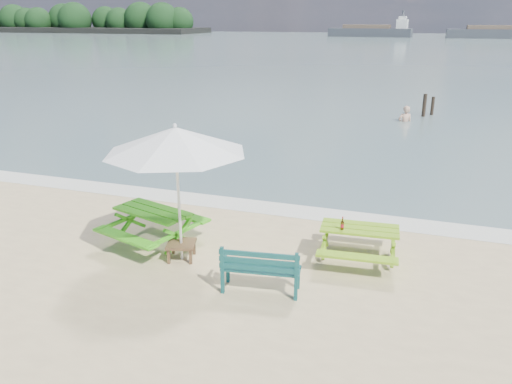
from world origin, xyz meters
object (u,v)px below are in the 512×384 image
(beer_bottle, at_px, (342,225))
(patio_umbrella, at_px, (176,140))
(side_table, at_px, (182,250))
(picnic_table_right, at_px, (359,245))
(picnic_table_left, at_px, (154,228))
(swimmer, at_px, (405,125))
(park_bench, at_px, (261,277))

(beer_bottle, bearing_deg, patio_umbrella, -164.66)
(side_table, bearing_deg, picnic_table_right, 17.37)
(picnic_table_left, height_order, swimmer, picnic_table_left)
(picnic_table_left, relative_size, side_table, 3.32)
(picnic_table_left, distance_m, park_bench, 3.04)
(side_table, bearing_deg, picnic_table_left, 153.81)
(picnic_table_right, bearing_deg, picnic_table_left, -171.47)
(picnic_table_right, height_order, patio_umbrella, patio_umbrella)
(side_table, distance_m, swimmer, 16.81)
(park_bench, xyz_separation_m, beer_bottle, (1.19, 1.55, 0.55))
(side_table, relative_size, swimmer, 0.38)
(picnic_table_right, height_order, side_table, picnic_table_right)
(patio_umbrella, relative_size, swimmer, 1.88)
(picnic_table_left, distance_m, picnic_table_right, 4.38)
(beer_bottle, bearing_deg, park_bench, -127.47)
(picnic_table_left, bearing_deg, park_bench, -21.78)
(picnic_table_left, bearing_deg, beer_bottle, 6.09)
(picnic_table_right, relative_size, patio_umbrella, 0.53)
(picnic_table_right, relative_size, swimmer, 0.99)
(picnic_table_left, relative_size, park_bench, 1.56)
(side_table, bearing_deg, patio_umbrella, 90.00)
(patio_umbrella, relative_size, beer_bottle, 12.96)
(picnic_table_left, distance_m, beer_bottle, 4.05)
(side_table, relative_size, beer_bottle, 2.59)
(picnic_table_left, height_order, beer_bottle, beer_bottle)
(picnic_table_left, xyz_separation_m, side_table, (0.88, -0.43, -0.20))
(picnic_table_left, xyz_separation_m, park_bench, (2.82, -1.13, -0.12))
(patio_umbrella, bearing_deg, park_bench, -19.69)
(patio_umbrella, bearing_deg, picnic_table_right, 17.37)
(picnic_table_right, bearing_deg, side_table, -162.63)
(picnic_table_right, distance_m, side_table, 3.62)
(park_bench, bearing_deg, beer_bottle, 52.53)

